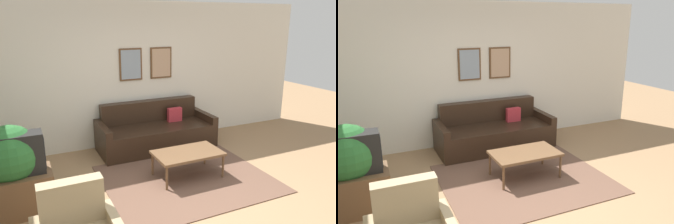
% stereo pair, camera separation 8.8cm
% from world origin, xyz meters
% --- Properties ---
extents(ground_plane, '(16.00, 16.00, 0.00)m').
position_xyz_m(ground_plane, '(0.00, 0.00, 0.00)').
color(ground_plane, '#997551').
extents(area_rug, '(2.45, 2.06, 0.01)m').
position_xyz_m(area_rug, '(0.35, 0.81, 0.01)').
color(area_rug, brown).
rests_on(area_rug, ground_plane).
extents(wall_back, '(8.00, 0.09, 2.70)m').
position_xyz_m(wall_back, '(0.01, 2.70, 1.35)').
color(wall_back, silver).
rests_on(wall_back, ground_plane).
extents(couch, '(2.16, 0.90, 0.85)m').
position_xyz_m(couch, '(0.45, 2.24, 0.30)').
color(couch, black).
rests_on(couch, ground_plane).
extents(coffee_table, '(1.03, 0.61, 0.41)m').
position_xyz_m(coffee_table, '(0.40, 0.88, 0.37)').
color(coffee_table, brown).
rests_on(coffee_table, ground_plane).
extents(tv_stand, '(0.72, 0.52, 0.52)m').
position_xyz_m(tv_stand, '(-1.92, 0.90, 0.26)').
color(tv_stand, brown).
rests_on(tv_stand, ground_plane).
extents(tv, '(0.59, 0.28, 0.51)m').
position_xyz_m(tv, '(-1.92, 0.90, 0.78)').
color(tv, black).
rests_on(tv, tv_stand).
extents(potted_plant_tall, '(0.74, 0.74, 1.12)m').
position_xyz_m(potted_plant_tall, '(-2.02, 1.00, 0.73)').
color(potted_plant_tall, beige).
rests_on(potted_plant_tall, ground_plane).
extents(potted_plant_by_window, '(0.60, 0.60, 0.88)m').
position_xyz_m(potted_plant_by_window, '(-1.93, 1.57, 0.56)').
color(potted_plant_by_window, '#935638').
rests_on(potted_plant_by_window, ground_plane).
extents(potted_plant_small, '(0.47, 0.47, 0.76)m').
position_xyz_m(potted_plant_small, '(-1.98, 1.44, 0.49)').
color(potted_plant_small, beige).
rests_on(potted_plant_small, ground_plane).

